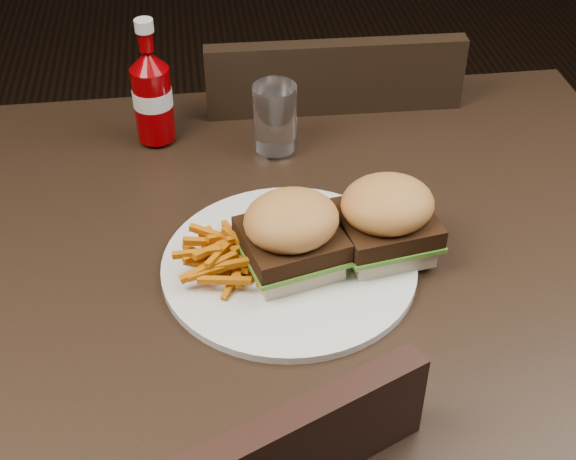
{
  "coord_description": "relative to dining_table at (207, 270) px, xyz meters",
  "views": [
    {
      "loc": [
        0.0,
        -0.73,
        1.37
      ],
      "look_at": [
        0.1,
        -0.02,
        0.8
      ],
      "focal_mm": 50.0,
      "sensor_mm": 36.0,
      "label": 1
    }
  ],
  "objects": [
    {
      "name": "fries_pile",
      "position": [
        0.04,
        -0.03,
        0.05
      ],
      "size": [
        0.12,
        0.12,
        0.04
      ],
      "primitive_type": null,
      "rotation": [
        0.0,
        0.0,
        -0.25
      ],
      "color": "orange",
      "rests_on": "plate"
    },
    {
      "name": "sandwich_half_b",
      "position": [
        0.21,
        -0.02,
        0.04
      ],
      "size": [
        0.11,
        0.1,
        0.02
      ],
      "primitive_type": "cube",
      "rotation": [
        0.0,
        0.0,
        0.16
      ],
      "color": "beige",
      "rests_on": "plate"
    },
    {
      "name": "dining_table",
      "position": [
        0.0,
        0.0,
        0.0
      ],
      "size": [
        1.2,
        0.8,
        0.04
      ],
      "primitive_type": "cube",
      "color": "black",
      "rests_on": "ground"
    },
    {
      "name": "plate",
      "position": [
        0.1,
        -0.03,
        0.03
      ],
      "size": [
        0.3,
        0.3,
        0.01
      ],
      "primitive_type": "cylinder",
      "color": "white",
      "rests_on": "dining_table"
    },
    {
      "name": "ketchup_bottle",
      "position": [
        -0.05,
        0.27,
        0.08
      ],
      "size": [
        0.06,
        0.06,
        0.11
      ],
      "primitive_type": "cylinder",
      "rotation": [
        0.0,
        0.0,
        0.11
      ],
      "color": "#7C0003",
      "rests_on": "dining_table"
    },
    {
      "name": "sandwich_half_a",
      "position": [
        0.1,
        -0.04,
        0.04
      ],
      "size": [
        0.12,
        0.11,
        0.02
      ],
      "primitive_type": "cube",
      "rotation": [
        0.0,
        0.0,
        0.25
      ],
      "color": "beige",
      "rests_on": "plate"
    },
    {
      "name": "tumbler",
      "position": [
        0.11,
        0.22,
        0.08
      ],
      "size": [
        0.07,
        0.07,
        0.09
      ],
      "primitive_type": "cylinder",
      "rotation": [
        0.0,
        0.0,
        0.16
      ],
      "color": "white",
      "rests_on": "dining_table"
    },
    {
      "name": "chair_far",
      "position": [
        0.22,
        0.5,
        -0.3
      ],
      "size": [
        0.42,
        0.42,
        0.04
      ],
      "primitive_type": "cube",
      "rotation": [
        0.0,
        0.0,
        3.11
      ],
      "color": "black",
      "rests_on": "ground"
    }
  ]
}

